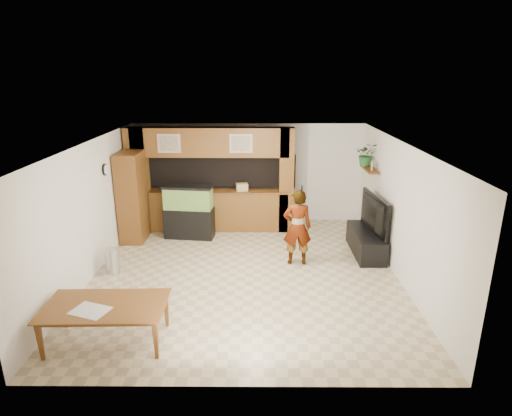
{
  "coord_description": "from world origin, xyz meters",
  "views": [
    {
      "loc": [
        0.26,
        -7.79,
        3.88
      ],
      "look_at": [
        0.21,
        0.6,
        1.18
      ],
      "focal_mm": 30.0,
      "sensor_mm": 36.0,
      "label": 1
    }
  ],
  "objects_px": {
    "pantry_cabinet": "(132,197)",
    "aquarium": "(189,212)",
    "person": "(297,227)",
    "dining_table": "(106,325)",
    "television": "(368,214)"
  },
  "relations": [
    {
      "from": "aquarium",
      "to": "person",
      "type": "height_order",
      "value": "person"
    },
    {
      "from": "pantry_cabinet",
      "to": "aquarium",
      "type": "height_order",
      "value": "pantry_cabinet"
    },
    {
      "from": "pantry_cabinet",
      "to": "aquarium",
      "type": "bearing_deg",
      "value": 5.52
    },
    {
      "from": "television",
      "to": "dining_table",
      "type": "xyz_separation_m",
      "value": [
        -4.63,
        -3.35,
        -0.61
      ]
    },
    {
      "from": "television",
      "to": "dining_table",
      "type": "bearing_deg",
      "value": 119.18
    },
    {
      "from": "person",
      "to": "dining_table",
      "type": "xyz_separation_m",
      "value": [
        -3.04,
        -2.82,
        -0.49
      ]
    },
    {
      "from": "pantry_cabinet",
      "to": "person",
      "type": "bearing_deg",
      "value": -19.61
    },
    {
      "from": "pantry_cabinet",
      "to": "aquarium",
      "type": "distance_m",
      "value": 1.36
    },
    {
      "from": "pantry_cabinet",
      "to": "television",
      "type": "height_order",
      "value": "pantry_cabinet"
    },
    {
      "from": "person",
      "to": "dining_table",
      "type": "bearing_deg",
      "value": 41.77
    },
    {
      "from": "pantry_cabinet",
      "to": "dining_table",
      "type": "relative_size",
      "value": 1.19
    },
    {
      "from": "pantry_cabinet",
      "to": "dining_table",
      "type": "xyz_separation_m",
      "value": [
        0.72,
        -4.16,
        -0.74
      ]
    },
    {
      "from": "dining_table",
      "to": "person",
      "type": "bearing_deg",
      "value": 41.34
    },
    {
      "from": "pantry_cabinet",
      "to": "person",
      "type": "height_order",
      "value": "pantry_cabinet"
    },
    {
      "from": "aquarium",
      "to": "person",
      "type": "relative_size",
      "value": 0.81
    }
  ]
}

